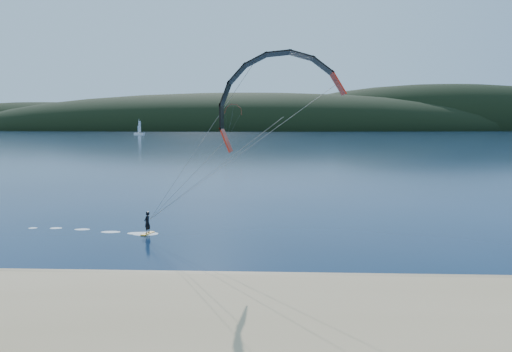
# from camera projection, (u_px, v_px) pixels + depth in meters

# --- Properties ---
(ground) EXTENTS (1800.00, 1800.00, 0.00)m
(ground) POSITION_uv_depth(u_px,v_px,m) (199.00, 311.00, 21.96)
(ground) COLOR #071B33
(ground) RESTS_ON ground
(wet_sand) EXTENTS (220.00, 2.50, 0.10)m
(wet_sand) POSITION_uv_depth(u_px,v_px,m) (212.00, 279.00, 26.42)
(wet_sand) COLOR #947C56
(wet_sand) RESTS_ON ground
(headland) EXTENTS (1200.00, 310.00, 140.00)m
(headland) POSITION_uv_depth(u_px,v_px,m) (276.00, 130.00, 762.55)
(headland) COLOR black
(headland) RESTS_ON ground
(kitesurfer_near) EXTENTS (25.22, 8.78, 14.21)m
(kitesurfer_near) POSITION_uv_depth(u_px,v_px,m) (276.00, 121.00, 30.62)
(kitesurfer_near) COLOR orange
(kitesurfer_near) RESTS_ON ground
(kitesurfer_far) EXTENTS (8.49, 7.11, 15.58)m
(kitesurfer_far) POSITION_uv_depth(u_px,v_px,m) (233.00, 113.00, 216.63)
(kitesurfer_far) COLOR orange
(kitesurfer_far) RESTS_ON ground
(sailboat) EXTENTS (9.60, 6.40, 13.41)m
(sailboat) POSITION_uv_depth(u_px,v_px,m) (139.00, 133.00, 422.65)
(sailboat) COLOR white
(sailboat) RESTS_ON ground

